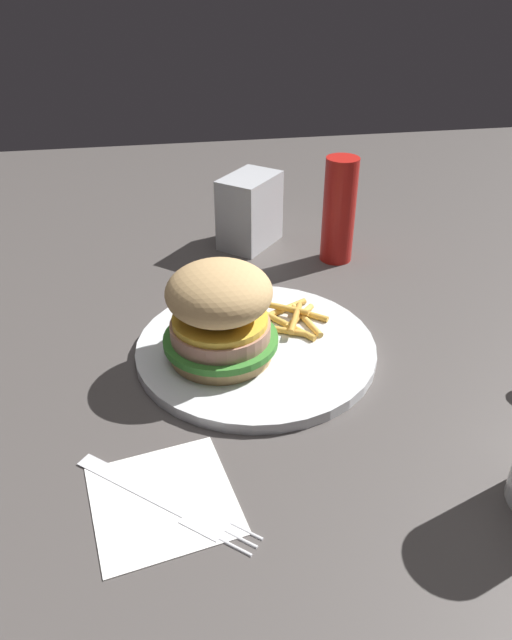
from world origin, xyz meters
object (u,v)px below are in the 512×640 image
object	(u,v)px
plate	(256,348)
fork	(165,498)
sandwich	(220,313)
napkin_dispenser	(250,211)
napkin	(163,500)
fries_pile	(289,318)
ketchup_bottle	(339,211)

from	to	relation	value
plate	fork	bearing A→B (deg)	150.51
sandwich	napkin_dispenser	world-z (taller)	sandwich
napkin	sandwich	bearing A→B (deg)	-21.45
plate	napkin	size ratio (longest dim) A/B	2.33
fork	fries_pile	bearing A→B (deg)	-33.72
fries_pile	fork	size ratio (longest dim) A/B	0.76
fries_pile	fork	xyz separation A→B (m)	(-0.22, 0.15, -0.01)
ketchup_bottle	sandwich	bearing A→B (deg)	139.29
plate	sandwich	xyz separation A→B (m)	(-0.01, 0.04, 0.06)
fries_pile	napkin_dispenser	size ratio (longest dim) A/B	1.06
fries_pile	ketchup_bottle	distance (m)	0.21
plate	napkin	distance (m)	0.21
sandwich	napkin	xyz separation A→B (m)	(-0.17, 0.07, -0.06)
sandwich	fork	world-z (taller)	sandwich
napkin	plate	bearing A→B (deg)	-29.91
napkin_dispenser	plate	bearing A→B (deg)	-147.29
sandwich	fries_pile	distance (m)	0.11
fork	napkin_dispenser	world-z (taller)	napkin_dispenser
fries_pile	napkin_dispenser	xyz separation A→B (m)	(0.24, 0.01, 0.03)
sandwich	napkin	distance (m)	0.20
fork	sandwich	bearing A→B (deg)	-20.99
napkin_dispenser	sandwich	bearing A→B (deg)	-154.36
sandwich	fries_pile	xyz separation A→B (m)	(0.05, -0.08, -0.05)
fries_pile	ketchup_bottle	world-z (taller)	ketchup_bottle
plate	ketchup_bottle	size ratio (longest dim) A/B	1.79
napkin	ketchup_bottle	distance (m)	0.47
napkin	fork	size ratio (longest dim) A/B	0.77
ketchup_bottle	napkin_dispenser	bearing A→B (deg)	57.41
sandwich	napkin	world-z (taller)	sandwich
fries_pile	ketchup_bottle	size ratio (longest dim) A/B	0.75
sandwich	fork	bearing A→B (deg)	159.01
fork	ketchup_bottle	xyz separation A→B (m)	(0.39, -0.25, 0.07)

